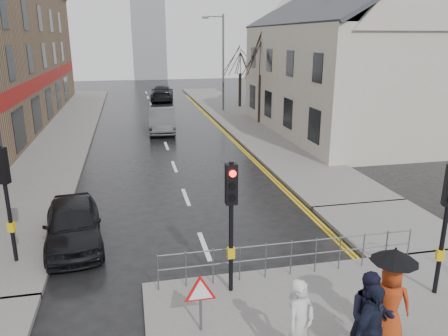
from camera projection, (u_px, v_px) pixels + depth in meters
name	position (u px, v px, depth m)	size (l,w,h in m)	color
ground	(225.00, 300.00, 10.93)	(120.00, 120.00, 0.00)	black
left_pavement	(67.00, 128.00, 31.11)	(4.00, 44.00, 0.14)	#605E5B
right_pavement	(237.00, 117.00, 35.62)	(4.00, 40.00, 0.14)	#605E5B
pavement_bridge_right	(390.00, 226.00, 15.04)	(4.00, 4.20, 0.14)	#605E5B
building_right_cream	(344.00, 61.00, 28.84)	(9.00, 16.40, 10.10)	beige
church_tower	(148.00, 19.00, 66.66)	(5.00, 5.00, 18.00)	gray
traffic_signal_near_left	(231.00, 205.00, 10.45)	(0.28, 0.27, 3.40)	black
traffic_signal_near_right	(448.00, 207.00, 10.34)	(0.34, 0.33, 3.40)	black
traffic_signal_far_left	(5.00, 184.00, 11.91)	(0.34, 0.33, 3.40)	black
guard_railing_front	(291.00, 250.00, 11.64)	(7.14, 0.04, 1.00)	#595B5E
warning_sign	(200.00, 294.00, 9.34)	(0.80, 0.07, 1.35)	#595B5E
street_lamp	(221.00, 57.00, 36.96)	(1.83, 0.25, 8.00)	#595B5E
tree_near	(261.00, 54.00, 31.56)	(2.40, 2.40, 6.58)	#2F241A
tree_far	(240.00, 59.00, 39.35)	(2.40, 2.40, 5.64)	#2F241A
pedestrian_a	(300.00, 325.00, 8.28)	(0.68, 0.45, 1.87)	beige
pedestrian_b	(370.00, 316.00, 8.55)	(0.90, 0.70, 1.86)	black
pedestrian_with_umbrella	(391.00, 292.00, 9.00)	(1.03, 0.96, 2.12)	#A13512
pedestrian_d	(371.00, 331.00, 8.10)	(1.11, 0.46, 1.90)	black
car_parked	(73.00, 224.00, 13.65)	(1.68, 4.19, 1.43)	black
car_mid	(162.00, 120.00, 30.04)	(1.71, 4.90, 1.62)	#444549
car_far	(162.00, 93.00, 44.71)	(2.22, 5.46, 1.59)	black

